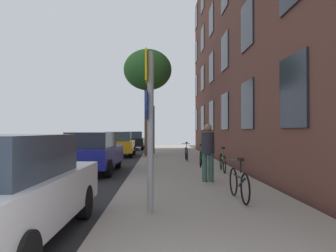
{
  "coord_description": "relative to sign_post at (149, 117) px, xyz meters",
  "views": [
    {
      "loc": [
        0.07,
        -1.82,
        1.69
      ],
      "look_at": [
        0.5,
        13.43,
        1.92
      ],
      "focal_mm": 34.62,
      "sensor_mm": 36.0,
      "label": 1
    }
  ],
  "objects": [
    {
      "name": "bicycle_0",
      "position": [
        2.0,
        1.05,
        -1.46
      ],
      "size": [
        0.42,
        1.67,
        0.96
      ],
      "color": "black",
      "rests_on": "sidewalk"
    },
    {
      "name": "pedestrian_0",
      "position": [
        1.7,
        3.68,
        -0.81
      ],
      "size": [
        0.54,
        0.54,
        1.78
      ],
      "color": "#33594C",
      "rests_on": "sidewalk"
    },
    {
      "name": "car_2",
      "position": [
        -2.41,
        15.18,
        -1.11
      ],
      "size": [
        1.95,
        4.1,
        1.62
      ],
      "color": "orange",
      "rests_on": "road_asphalt"
    },
    {
      "name": "car_0",
      "position": [
        -2.03,
        -1.49,
        -1.11
      ],
      "size": [
        1.8,
        4.4,
        1.62
      ],
      "color": "silver",
      "rests_on": "road_asphalt"
    },
    {
      "name": "tree_near",
      "position": [
        -0.52,
        13.98,
        3.46
      ],
      "size": [
        2.99,
        2.99,
        6.66
      ],
      "color": "brown",
      "rests_on": "sidewalk"
    },
    {
      "name": "bicycle_3",
      "position": [
        1.64,
        10.8,
        -1.45
      ],
      "size": [
        0.42,
        1.71,
        0.98
      ],
      "color": "black",
      "rests_on": "sidewalk"
    },
    {
      "name": "car_3",
      "position": [
        -2.03,
        23.52,
        -1.11
      ],
      "size": [
        1.76,
        4.17,
        1.62
      ],
      "color": "black",
      "rests_on": "road_asphalt"
    },
    {
      "name": "car_1",
      "position": [
        -2.46,
        6.85,
        -1.11
      ],
      "size": [
        1.94,
        4.41,
        1.62
      ],
      "color": "navy",
      "rests_on": "road_asphalt"
    },
    {
      "name": "sidewalk",
      "position": [
        1.22,
        10.57,
        -1.89
      ],
      "size": [
        4.2,
        38.0,
        0.12
      ],
      "primitive_type": "cube",
      "color": "gray",
      "rests_on": "ground"
    },
    {
      "name": "bicycle_1",
      "position": [
        2.65,
        6.19,
        -1.46
      ],
      "size": [
        0.42,
        1.72,
        0.95
      ],
      "color": "black",
      "rests_on": "sidewalk"
    },
    {
      "name": "building_facade",
      "position": [
        3.81,
        10.07,
        4.66
      ],
      "size": [
        0.56,
        27.0,
        13.18
      ],
      "color": "brown",
      "rests_on": "ground"
    },
    {
      "name": "ground_plane",
      "position": [
        -2.28,
        10.57,
        -1.95
      ],
      "size": [
        41.8,
        41.8,
        0.0
      ],
      "primitive_type": "plane",
      "color": "#332D28"
    },
    {
      "name": "road_asphalt",
      "position": [
        -4.38,
        10.57,
        -1.95
      ],
      "size": [
        7.0,
        38.0,
        0.01
      ],
      "primitive_type": "cube",
      "color": "#232326",
      "rests_on": "ground"
    },
    {
      "name": "sign_post",
      "position": [
        0.0,
        0.0,
        0.0
      ],
      "size": [
        0.15,
        0.6,
        3.11
      ],
      "color": "gray",
      "rests_on": "sidewalk"
    },
    {
      "name": "traffic_light",
      "position": [
        -0.28,
        15.77,
        0.41
      ],
      "size": [
        0.43,
        0.24,
        3.26
      ],
      "color": "black",
      "rests_on": "sidewalk"
    },
    {
      "name": "bicycle_2",
      "position": [
        2.06,
        7.98,
        -1.45
      ],
      "size": [
        0.5,
        1.68,
        0.99
      ],
      "color": "black",
      "rests_on": "sidewalk"
    }
  ]
}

